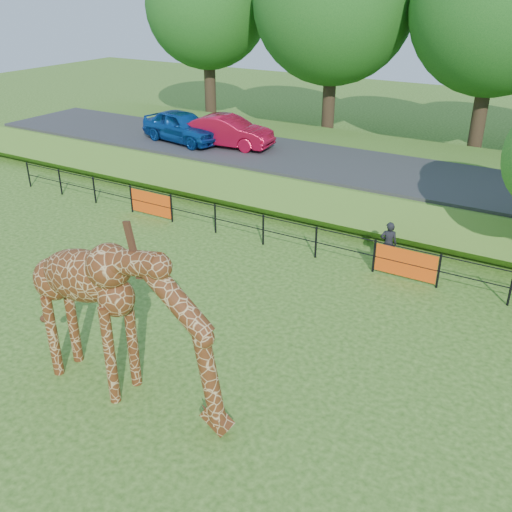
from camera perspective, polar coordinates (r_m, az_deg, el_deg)
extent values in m
plane|color=#2A5314|center=(13.24, -9.63, -13.25)|extent=(90.00, 90.00, 0.00)
cube|color=#2A5314|center=(25.29, 13.43, 7.60)|extent=(40.00, 9.00, 1.30)
cube|color=#2D2D30|center=(23.71, 12.43, 8.30)|extent=(40.00, 5.00, 0.12)
imported|color=#1450AA|center=(27.43, -7.37, 12.74)|extent=(4.50, 2.43, 1.46)
imported|color=red|center=(26.45, -2.86, 12.35)|extent=(4.32, 1.88, 1.38)
imported|color=black|center=(18.54, 13.08, 1.19)|extent=(0.63, 0.52, 1.49)
cylinder|color=#332616|center=(36.75, -4.62, 16.73)|extent=(0.70, 0.70, 5.00)
sphere|color=#144B15|center=(36.31, -4.89, 23.72)|extent=(7.20, 7.20, 7.20)
cylinder|color=#332616|center=(32.82, 7.31, 15.52)|extent=(0.70, 0.70, 5.00)
sphere|color=#144B15|center=(32.33, 7.83, 23.93)|extent=(8.40, 8.40, 8.40)
cylinder|color=#332616|center=(30.54, 21.48, 13.23)|extent=(0.70, 0.70, 5.00)
sphere|color=#144B15|center=(30.01, 23.00, 21.85)|extent=(7.80, 7.80, 7.80)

